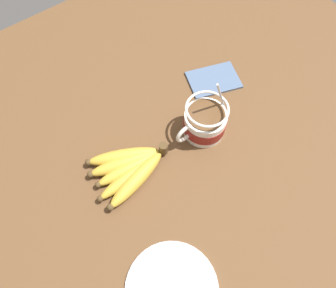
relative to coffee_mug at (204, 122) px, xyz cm
name	(u,v)px	position (x,y,z in cm)	size (l,w,h in cm)	color
table	(202,149)	(2.67, 3.10, -5.53)	(129.97, 129.97, 3.53)	brown
coffee_mug	(204,122)	(0.00, 0.00, 0.00)	(15.67, 9.99, 16.25)	white
banana_bunch	(129,168)	(20.02, -1.93, -2.10)	(19.26, 15.03, 4.02)	#4C381E
napkin	(214,80)	(-12.24, -10.08, -3.46)	(15.41, 13.09, 0.60)	slate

